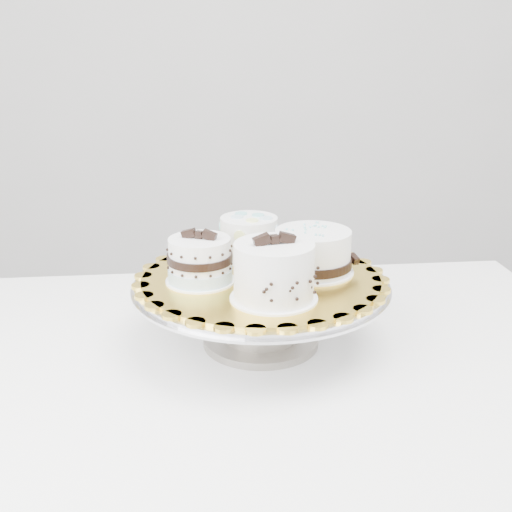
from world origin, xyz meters
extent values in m
cube|color=white|center=(-0.10, 0.12, 0.73)|extent=(1.18, 0.84, 0.04)
cube|color=white|center=(0.44, 0.40, 0.36)|extent=(0.05, 0.05, 0.71)
cylinder|color=gray|center=(-0.08, 0.15, 0.76)|extent=(0.18, 0.18, 0.01)
cylinder|color=gray|center=(-0.08, 0.15, 0.80)|extent=(0.12, 0.12, 0.10)
cylinder|color=silver|center=(-0.08, 0.15, 0.85)|extent=(0.39, 0.39, 0.01)
cylinder|color=silver|center=(-0.08, 0.15, 0.85)|extent=(0.40, 0.40, 0.00)
cylinder|color=gold|center=(-0.08, 0.15, 0.86)|extent=(0.46, 0.46, 0.01)
cylinder|color=white|center=(-0.08, 0.06, 0.86)|extent=(0.12, 0.12, 0.00)
cylinder|color=white|center=(-0.08, 0.06, 0.90)|extent=(0.12, 0.12, 0.08)
cylinder|color=white|center=(-0.17, 0.15, 0.86)|extent=(0.10, 0.10, 0.00)
cylinder|color=white|center=(-0.17, 0.15, 0.90)|extent=(0.12, 0.12, 0.06)
cylinder|color=#A6C7D2|center=(-0.17, 0.15, 0.87)|extent=(0.10, 0.10, 0.02)
cylinder|color=black|center=(-0.17, 0.15, 0.90)|extent=(0.10, 0.10, 0.01)
cylinder|color=white|center=(-0.08, 0.24, 0.86)|extent=(0.11, 0.11, 0.00)
cylinder|color=white|center=(-0.08, 0.24, 0.90)|extent=(0.12, 0.12, 0.07)
cylinder|color=white|center=(0.00, 0.16, 0.86)|extent=(0.13, 0.13, 0.00)
cylinder|color=white|center=(0.00, 0.16, 0.90)|extent=(0.14, 0.14, 0.06)
cylinder|color=black|center=(0.00, 0.16, 0.88)|extent=(0.12, 0.12, 0.01)
camera|label=1|loc=(-0.25, -0.75, 1.21)|focal=45.00mm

